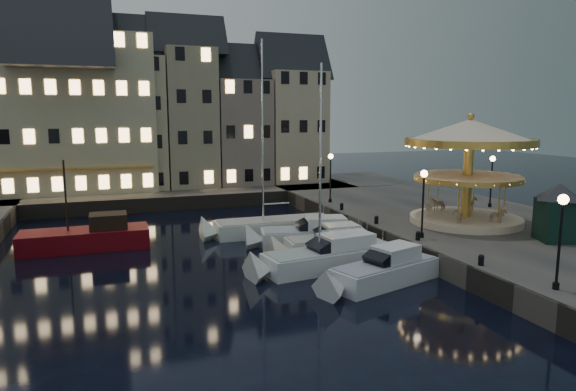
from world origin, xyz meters
name	(u,v)px	position (x,y,z in m)	size (l,w,h in m)	color
ground	(320,275)	(0.00, 0.00, 0.00)	(160.00, 160.00, 0.00)	black
quay_east	(460,224)	(14.00, 6.00, 0.65)	(16.00, 56.00, 1.30)	#474442
quay_north	(136,196)	(-8.00, 28.00, 0.65)	(44.00, 12.00, 1.30)	#474442
quaywall_e	(365,232)	(6.00, 6.00, 0.65)	(0.15, 44.00, 1.30)	#47423A
quaywall_n	(164,204)	(-6.00, 22.00, 0.65)	(48.00, 0.15, 1.30)	#47423A
streetlamp_a	(561,228)	(7.20, -9.00, 4.02)	(0.44, 0.44, 4.17)	black
streetlamp_b	(423,194)	(7.20, 1.00, 4.02)	(0.44, 0.44, 4.17)	black
streetlamp_c	(331,171)	(7.20, 14.50, 4.02)	(0.44, 0.44, 4.17)	black
streetlamp_d	(492,174)	(18.50, 8.00, 4.02)	(0.44, 0.44, 4.17)	black
bollard_a	(481,259)	(6.60, -5.00, 1.60)	(0.30, 0.30, 0.57)	black
bollard_b	(418,235)	(6.60, 0.50, 1.60)	(0.30, 0.30, 0.57)	black
bollard_c	(376,219)	(6.60, 5.50, 1.60)	(0.30, 0.30, 0.57)	black
bollard_d	(342,206)	(6.60, 11.00, 1.60)	(0.30, 0.30, 0.57)	black
townhouse_na	(5,125)	(-19.50, 30.00, 7.78)	(5.50, 8.00, 12.80)	gray
townhouse_nb	(67,119)	(-14.05, 30.00, 8.28)	(6.16, 8.00, 13.80)	slate
townhouse_nc	(131,114)	(-8.00, 30.00, 8.78)	(6.82, 8.00, 14.80)	tan
townhouse_nd	(188,109)	(-2.25, 30.00, 9.28)	(5.50, 8.00, 15.80)	gray
townhouse_ne	(239,123)	(3.20, 30.00, 7.78)	(6.16, 8.00, 12.80)	gray
townhouse_nf	(290,119)	(9.25, 30.00, 8.28)	(6.82, 8.00, 13.80)	tan
hotel_corner	(67,104)	(-14.00, 30.00, 9.78)	(17.60, 9.00, 16.80)	#BFB995
motorboat_b	(380,273)	(2.23, -2.62, 0.64)	(7.30, 4.00, 2.15)	silver
motorboat_c	(326,258)	(0.72, 0.88, 0.68)	(9.18, 3.38, 12.13)	silver
motorboat_d	(324,246)	(1.79, 3.56, 0.64)	(6.68, 2.52, 2.15)	beige
motorboat_e	(307,236)	(1.73, 6.20, 0.64)	(8.11, 3.89, 2.15)	silver
motorboat_f	(267,228)	(0.12, 10.10, 0.53)	(9.79, 2.72, 13.04)	silver
red_fishing_boat	(88,238)	(-12.17, 10.34, 0.71)	(8.06, 2.85, 6.11)	#68070F
carousel	(469,151)	(12.57, 3.64, 6.30)	(8.67, 8.67, 7.59)	beige
ticket_kiosk	(559,202)	(14.32, -2.41, 3.62)	(3.34, 3.34, 3.91)	black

